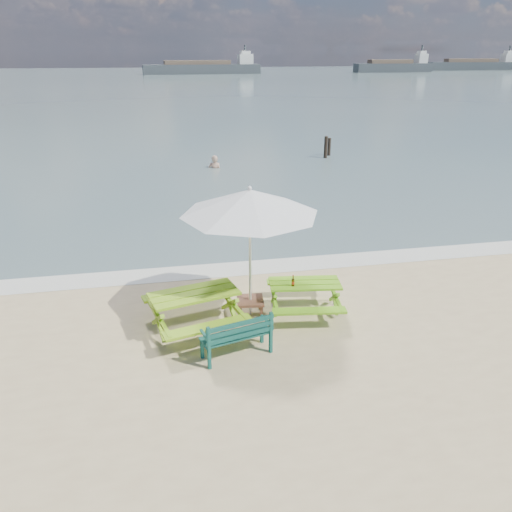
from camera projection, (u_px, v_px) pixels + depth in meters
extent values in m
plane|color=slate|center=(162.00, 83.00, 85.77)|extent=(300.00, 300.00, 0.00)
cube|color=silver|center=(231.00, 269.00, 12.89)|extent=(22.00, 0.90, 0.01)
cube|color=#7FAE1A|center=(194.00, 294.00, 9.84)|extent=(1.87, 1.20, 0.05)
cube|color=#7FAE1A|center=(183.00, 292.00, 10.64)|extent=(1.75, 0.71, 0.05)
cube|color=#7FAE1A|center=(209.00, 327.00, 9.29)|extent=(1.75, 0.71, 0.05)
cube|color=#7FAE1A|center=(195.00, 313.00, 10.01)|extent=(1.80, 1.33, 0.73)
cube|color=#6AAD1A|center=(305.00, 283.00, 10.53)|extent=(1.57, 0.90, 0.05)
cube|color=#6AAD1A|center=(300.00, 281.00, 11.28)|extent=(1.51, 0.46, 0.05)
cube|color=#6AAD1A|center=(309.00, 311.00, 9.99)|extent=(1.51, 0.46, 0.05)
cube|color=#6AAD1A|center=(304.00, 299.00, 10.67)|extent=(1.50, 1.02, 0.63)
cube|color=#10453D|center=(236.00, 335.00, 9.14)|extent=(1.37, 0.71, 0.04)
cube|color=#10453D|center=(241.00, 330.00, 8.89)|extent=(1.28, 0.37, 0.34)
cube|color=#10453D|center=(236.00, 345.00, 9.22)|extent=(1.29, 0.74, 0.41)
cube|color=brown|center=(250.00, 300.00, 10.58)|extent=(0.62, 0.62, 0.06)
cube|color=brown|center=(250.00, 308.00, 10.65)|extent=(0.54, 0.54, 0.31)
cylinder|color=silver|center=(250.00, 257.00, 10.19)|extent=(0.06, 0.06, 2.67)
cone|color=silver|center=(250.00, 202.00, 9.75)|extent=(3.09, 3.09, 0.50)
cylinder|color=#924A15|center=(293.00, 283.00, 10.34)|extent=(0.06, 0.06, 0.14)
cylinder|color=#924A15|center=(293.00, 277.00, 10.29)|extent=(0.03, 0.03, 0.07)
cylinder|color=red|center=(293.00, 283.00, 10.34)|extent=(0.06, 0.06, 0.06)
imported|color=tan|center=(215.00, 174.00, 24.10)|extent=(0.74, 0.59, 1.78)
cylinder|color=black|center=(326.00, 149.00, 25.98)|extent=(0.18, 0.18, 1.33)
cylinder|color=black|center=(329.00, 149.00, 26.63)|extent=(0.16, 0.16, 1.13)
cube|color=#353B3F|center=(393.00, 68.00, 124.62)|extent=(19.42, 4.43, 2.20)
cube|color=silver|center=(421.00, 59.00, 124.93)|extent=(2.39, 3.05, 2.20)
cube|color=#353B3F|center=(202.00, 69.00, 115.87)|extent=(27.32, 5.68, 2.20)
cube|color=silver|center=(245.00, 59.00, 117.44)|extent=(3.44, 3.20, 2.20)
cube|color=#353B3F|center=(474.00, 66.00, 137.66)|extent=(25.72, 6.32, 2.20)
cube|color=silver|center=(508.00, 58.00, 137.73)|extent=(3.32, 3.27, 2.20)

